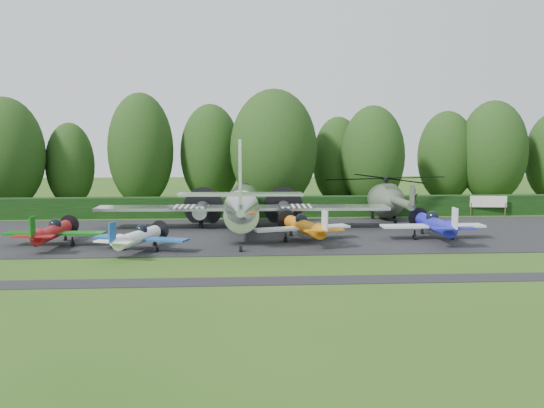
{
  "coord_description": "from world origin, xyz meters",
  "views": [
    {
      "loc": [
        0.56,
        -38.71,
        8.0
      ],
      "look_at": [
        3.76,
        10.0,
        2.5
      ],
      "focal_mm": 40.0,
      "sensor_mm": 36.0,
      "label": 1
    }
  ],
  "objects": [
    {
      "name": "tree_1",
      "position": [
        -1.96,
        32.72,
        5.85
      ],
      "size": [
        7.07,
        7.07,
        11.72
      ],
      "color": "black",
      "rests_on": "ground"
    },
    {
      "name": "light_plane_red",
      "position": [
        -12.39,
        5.22,
        1.15
      ],
      "size": [
        7.19,
        7.56,
        2.76
      ],
      "rotation": [
        0.0,
        0.0,
        0.07
      ],
      "color": "maroon",
      "rests_on": "ground"
    },
    {
      "name": "tree_0",
      "position": [
        16.33,
        28.63,
        5.69
      ],
      "size": [
        7.2,
        7.2,
        11.41
      ],
      "color": "black",
      "rests_on": "ground"
    },
    {
      "name": "helicopter",
      "position": [
        15.15,
        17.63,
        2.21
      ],
      "size": [
        12.79,
        14.97,
        4.12
      ],
      "rotation": [
        0.0,
        0.0,
        -0.01
      ],
      "color": "#3C4535",
      "rests_on": "ground"
    },
    {
      "name": "light_plane_orange",
      "position": [
        5.96,
        6.16,
        1.21
      ],
      "size": [
        7.55,
        7.94,
        2.9
      ],
      "rotation": [
        0.0,
        0.0,
        -0.27
      ],
      "color": "#CA6D0B",
      "rests_on": "ground"
    },
    {
      "name": "tree_5",
      "position": [
        31.68,
        31.92,
        6.1
      ],
      "size": [
        8.0,
        8.0,
        12.22
      ],
      "color": "black",
      "rests_on": "ground"
    },
    {
      "name": "apron",
      "position": [
        0.0,
        10.0,
        0.0
      ],
      "size": [
        70.0,
        18.0,
        0.01
      ],
      "primitive_type": "cube",
      "color": "black",
      "rests_on": "ground"
    },
    {
      "name": "tree_11",
      "position": [
        12.98,
        32.01,
        5.12
      ],
      "size": [
        5.96,
        5.96,
        10.26
      ],
      "color": "black",
      "rests_on": "ground"
    },
    {
      "name": "tree_10",
      "position": [
        26.69,
        33.74,
        5.5
      ],
      "size": [
        6.99,
        6.99,
        11.03
      ],
      "color": "black",
      "rests_on": "ground"
    },
    {
      "name": "sign_board",
      "position": [
        26.14,
        19.93,
        1.37
      ],
      "size": [
        3.61,
        0.14,
        2.03
      ],
      "rotation": [
        0.0,
        0.0,
        0.12
      ],
      "color": "#3F3326",
      "rests_on": "ground"
    },
    {
      "name": "hedgerow",
      "position": [
        0.0,
        21.0,
        0.0
      ],
      "size": [
        90.0,
        1.6,
        2.0
      ],
      "primitive_type": "cube",
      "color": "black",
      "rests_on": "ground"
    },
    {
      "name": "light_plane_white",
      "position": [
        -5.97,
        2.89,
        1.08
      ],
      "size": [
        6.77,
        7.12,
        2.6
      ],
      "rotation": [
        0.0,
        0.0,
        0.34
      ],
      "color": "white",
      "rests_on": "ground"
    },
    {
      "name": "tree_3",
      "position": [
        -23.71,
        27.99,
        6.08
      ],
      "size": [
        8.24,
        8.24,
        12.17
      ],
      "color": "black",
      "rests_on": "ground"
    },
    {
      "name": "transport_plane",
      "position": [
        1.42,
        11.68,
        2.24
      ],
      "size": [
        25.11,
        19.26,
        8.05
      ],
      "rotation": [
        0.0,
        0.0,
        0.03
      ],
      "color": "silver",
      "rests_on": "ground"
    },
    {
      "name": "tree_9",
      "position": [
        -9.8,
        31.11,
        6.43
      ],
      "size": [
        7.4,
        7.4,
        12.89
      ],
      "color": "black",
      "rests_on": "ground"
    },
    {
      "name": "tree_7",
      "position": [
        -17.75,
        31.13,
        4.74
      ],
      "size": [
        5.39,
        5.39,
        9.51
      ],
      "color": "black",
      "rests_on": "ground"
    },
    {
      "name": "taxiway_verge",
      "position": [
        0.0,
        -6.0,
        0.0
      ],
      "size": [
        70.0,
        2.0,
        0.0
      ],
      "primitive_type": "cube",
      "color": "black",
      "rests_on": "ground"
    },
    {
      "name": "tree_2",
      "position": [
        5.09,
        27.31,
        6.53
      ],
      "size": [
        9.5,
        9.5,
        13.08
      ],
      "color": "black",
      "rests_on": "ground"
    },
    {
      "name": "light_plane_blue",
      "position": [
        16.01,
        6.16,
        1.28
      ],
      "size": [
        7.97,
        8.38,
        3.06
      ],
      "rotation": [
        0.0,
        0.0,
        -0.01
      ],
      "color": "#1C1DAD",
      "rests_on": "ground"
    },
    {
      "name": "ground",
      "position": [
        0.0,
        0.0,
        0.0
      ],
      "size": [
        160.0,
        160.0,
        0.0
      ],
      "primitive_type": "plane",
      "color": "#254A15",
      "rests_on": "ground"
    }
  ]
}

